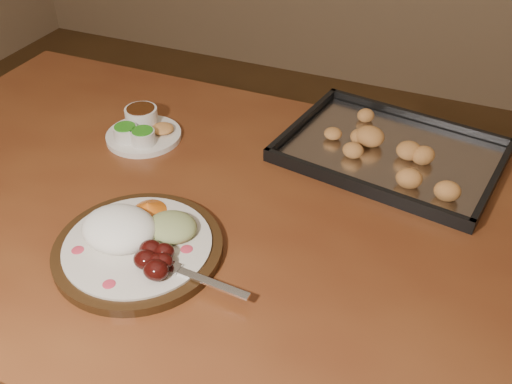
% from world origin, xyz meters
% --- Properties ---
extents(ground, '(4.00, 4.00, 0.00)m').
position_xyz_m(ground, '(0.00, 0.00, 0.00)').
color(ground, '#55381D').
rests_on(ground, ground).
extents(dining_table, '(1.50, 0.90, 0.75)m').
position_xyz_m(dining_table, '(0.18, -0.09, 0.65)').
color(dining_table, brown).
rests_on(dining_table, ground).
extents(dinner_plate, '(0.37, 0.29, 0.07)m').
position_xyz_m(dinner_plate, '(0.13, -0.24, 0.77)').
color(dinner_plate, black).
rests_on(dinner_plate, dining_table).
extents(condiment_saucer, '(0.16, 0.16, 0.06)m').
position_xyz_m(condiment_saucer, '(-0.06, 0.07, 0.77)').
color(condiment_saucer, silver).
rests_on(condiment_saucer, dining_table).
extents(baking_tray, '(0.48, 0.39, 0.05)m').
position_xyz_m(baking_tray, '(0.46, 0.21, 0.76)').
color(baking_tray, black).
rests_on(baking_tray, dining_table).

